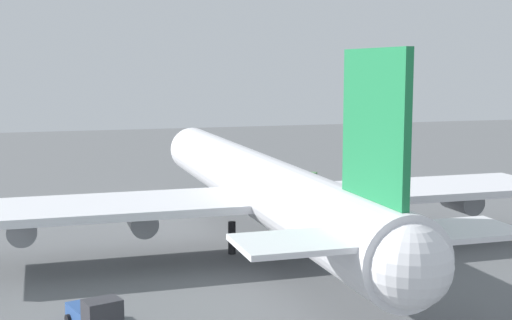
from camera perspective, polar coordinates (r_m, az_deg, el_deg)
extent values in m
plane|color=slate|center=(69.69, 0.00, -6.69)|extent=(259.08, 259.08, 0.00)
cylinder|color=silver|center=(68.47, 0.00, -1.88)|extent=(59.42, 5.85, 5.85)
sphere|color=silver|center=(97.00, -5.13, 0.87)|extent=(5.73, 5.73, 5.73)
sphere|color=silver|center=(41.62, 12.16, -8.26)|extent=(4.97, 4.97, 4.97)
cube|color=#1E7F47|center=(44.43, 9.45, 2.78)|extent=(8.32, 0.50, 9.36)
cube|color=silver|center=(46.71, 15.11, -5.51)|extent=(5.35, 8.77, 0.36)
cube|color=silver|center=(42.57, 4.28, -6.53)|extent=(5.35, 8.77, 0.36)
cube|color=silver|center=(71.97, 12.54, -2.31)|extent=(10.10, 27.34, 0.70)
cube|color=silver|center=(62.95, -12.77, -3.72)|extent=(10.10, 27.34, 0.70)
cylinder|color=gray|center=(71.23, 9.23, -3.62)|extent=(4.68, 2.46, 2.46)
cylinder|color=gray|center=(76.19, 16.09, -3.09)|extent=(4.68, 2.46, 2.46)
cylinder|color=gray|center=(64.65, -9.16, -4.76)|extent=(4.68, 2.46, 2.46)
cylinder|color=gray|center=(64.13, -18.18, -5.15)|extent=(4.68, 2.46, 2.46)
cylinder|color=black|center=(87.32, -3.65, -2.79)|extent=(0.70, 0.70, 2.99)
cylinder|color=black|center=(67.60, 3.36, -5.85)|extent=(0.70, 0.70, 2.99)
cylinder|color=black|center=(65.69, -1.94, -6.23)|extent=(0.70, 0.70, 2.99)
cube|color=#4C8C4C|center=(98.93, 4.24, -1.57)|extent=(2.25, 2.43, 2.07)
cube|color=#4C8C4C|center=(100.81, 4.52, -1.69)|extent=(3.28, 3.19, 1.09)
cylinder|color=black|center=(99.49, 3.62, -2.12)|extent=(0.92, 0.78, 0.93)
cylinder|color=black|center=(98.90, 4.89, -2.19)|extent=(0.92, 0.78, 0.93)
cylinder|color=black|center=(101.71, 3.97, -1.91)|extent=(0.92, 0.78, 0.93)
cylinder|color=black|center=(101.13, 5.22, -1.98)|extent=(0.92, 0.78, 0.93)
cube|color=#333338|center=(47.38, -12.17, -12.01)|extent=(2.25, 2.65, 2.02)
cube|color=#2D5193|center=(49.63, -13.18, -11.77)|extent=(3.57, 3.05, 0.96)
cylinder|color=black|center=(49.97, -14.76, -12.28)|extent=(0.85, 0.50, 0.80)
cylinder|color=black|center=(50.75, -12.09, -11.88)|extent=(0.85, 0.50, 0.80)
cone|color=orange|center=(97.32, -4.89, -2.45)|extent=(0.42, 0.42, 0.60)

